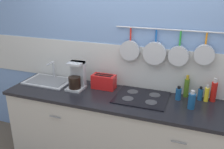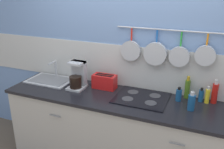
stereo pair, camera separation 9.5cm
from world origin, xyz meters
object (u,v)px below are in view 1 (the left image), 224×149
object	(u,v)px
toaster	(104,82)
bottle_cooking_wine	(186,87)
bottle_hot_sauce	(207,94)
bottle_vinegar	(178,94)
coffee_maker	(77,78)
bottle_olive_oil	(200,94)
bottle_sesame_oil	(214,91)
bottle_dish_soap	(192,101)

from	to	relation	value
toaster	bottle_cooking_wine	world-z (taller)	bottle_cooking_wine
bottle_cooking_wine	bottle_hot_sauce	size ratio (longest dim) A/B	1.34
bottle_vinegar	bottle_cooking_wine	bearing A→B (deg)	56.90
bottle_hot_sauce	coffee_maker	bearing A→B (deg)	-173.29
bottle_cooking_wine	bottle_olive_oil	size ratio (longest dim) A/B	1.64
coffee_maker	bottle_cooking_wine	bearing A→B (deg)	9.83
bottle_olive_oil	coffee_maker	bearing A→B (deg)	-172.49
bottle_hot_sauce	bottle_sesame_oil	distance (m)	0.08
coffee_maker	bottle_olive_oil	bearing A→B (deg)	7.51
coffee_maker	bottle_dish_soap	size ratio (longest dim) A/B	1.67
coffee_maker	bottle_cooking_wine	size ratio (longest dim) A/B	1.31
bottle_cooking_wine	bottle_sesame_oil	size ratio (longest dim) A/B	0.97
coffee_maker	bottle_sesame_oil	world-z (taller)	coffee_maker
bottle_olive_oil	bottle_sesame_oil	world-z (taller)	bottle_sesame_oil
bottle_cooking_wine	bottle_dish_soap	size ratio (longest dim) A/B	1.28
bottle_hot_sauce	bottle_sesame_oil	xyz separation A→B (m)	(0.06, 0.03, 0.03)
bottle_olive_oil	bottle_vinegar	bearing A→B (deg)	-160.79
bottle_sesame_oil	coffee_maker	bearing A→B (deg)	-172.50
bottle_dish_soap	toaster	bearing A→B (deg)	170.66
bottle_cooking_wine	bottle_sesame_oil	distance (m)	0.27
bottle_cooking_wine	bottle_hot_sauce	bearing A→B (deg)	-11.68
bottle_vinegar	bottle_cooking_wine	xyz separation A→B (m)	(0.07, 0.11, 0.04)
coffee_maker	bottle_cooking_wine	distance (m)	1.23
coffee_maker	toaster	distance (m)	0.32
coffee_maker	bottle_vinegar	bearing A→B (deg)	5.20
toaster	bottle_vinegar	distance (m)	0.85
coffee_maker	bottle_vinegar	distance (m)	1.14
coffee_maker	bottle_olive_oil	distance (m)	1.37
bottle_vinegar	bottle_olive_oil	world-z (taller)	bottle_vinegar
coffee_maker	bottle_hot_sauce	xyz separation A→B (m)	(1.41, 0.17, -0.05)
toaster	bottle_sesame_oil	xyz separation A→B (m)	(1.19, 0.09, 0.03)
coffee_maker	bottle_vinegar	size ratio (longest dim) A/B	2.10
bottle_olive_oil	toaster	bearing A→B (deg)	-176.27
bottle_olive_oil	bottle_sesame_oil	distance (m)	0.13
toaster	bottle_vinegar	world-z (taller)	toaster
toaster	bottle_cooking_wine	distance (m)	0.92
bottle_dish_soap	bottle_sesame_oil	world-z (taller)	bottle_sesame_oil
bottle_dish_soap	bottle_hot_sauce	distance (m)	0.26
bottle_vinegar	bottle_hot_sauce	bearing A→B (deg)	12.85
bottle_vinegar	bottle_sesame_oil	distance (m)	0.36
toaster	bottle_cooking_wine	size ratio (longest dim) A/B	1.18
bottle_olive_oil	bottle_hot_sauce	bearing A→B (deg)	-11.17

